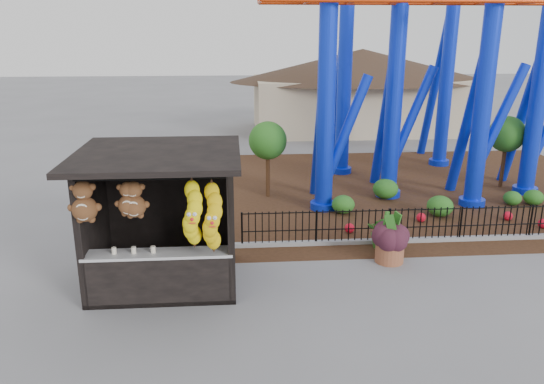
{
  "coord_description": "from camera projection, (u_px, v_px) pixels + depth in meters",
  "views": [
    {
      "loc": [
        -1.4,
        -10.2,
        5.59
      ],
      "look_at": [
        -0.51,
        1.5,
        2.0
      ],
      "focal_mm": 35.0,
      "sensor_mm": 36.0,
      "label": 1
    }
  ],
  "objects": [
    {
      "name": "ground",
      "position": [
        301.0,
        300.0,
        11.46
      ],
      "size": [
        120.0,
        120.0,
        0.0
      ],
      "primitive_type": "plane",
      "color": "slate",
      "rests_on": "ground"
    },
    {
      "name": "picket_fence",
      "position": [
        464.0,
        224.0,
        14.53
      ],
      "size": [
        12.2,
        0.06,
        1.0
      ],
      "primitive_type": null,
      "color": "black",
      "rests_on": "ground"
    },
    {
      "name": "planter_foliage",
      "position": [
        391.0,
        229.0,
        13.11
      ],
      "size": [
        0.7,
        0.7,
        0.64
      ],
      "primitive_type": "ellipsoid",
      "color": "#351521",
      "rests_on": "terracotta_planter"
    },
    {
      "name": "roller_coaster",
      "position": [
        424.0,
        4.0,
        17.79
      ],
      "size": [
        11.0,
        6.37,
        10.82
      ],
      "color": "#0C29D8",
      "rests_on": "ground"
    },
    {
      "name": "prize_booth",
      "position": [
        161.0,
        223.0,
        11.64
      ],
      "size": [
        3.5,
        3.4,
        3.12
      ],
      "color": "black",
      "rests_on": "ground"
    },
    {
      "name": "pavilion",
      "position": [
        362.0,
        77.0,
        30.07
      ],
      "size": [
        15.0,
        15.0,
        4.8
      ],
      "color": "#BFAD8C",
      "rests_on": "ground"
    },
    {
      "name": "terracotta_planter",
      "position": [
        390.0,
        251.0,
        13.29
      ],
      "size": [
        0.81,
        0.81,
        0.57
      ],
      "primitive_type": "cylinder",
      "rotation": [
        0.0,
        0.0,
        0.15
      ],
      "color": "brown",
      "rests_on": "ground"
    },
    {
      "name": "mulch_bed",
      "position": [
        381.0,
        190.0,
        19.38
      ],
      "size": [
        18.0,
        12.0,
        0.02
      ],
      "primitive_type": "cube",
      "color": "#331E11",
      "rests_on": "ground"
    },
    {
      "name": "curb",
      "position": [
        431.0,
        240.0,
        14.59
      ],
      "size": [
        18.0,
        0.18,
        0.12
      ],
      "primitive_type": "cube",
      "color": "gray",
      "rests_on": "ground"
    },
    {
      "name": "landscaping",
      "position": [
        425.0,
        199.0,
        17.28
      ],
      "size": [
        7.18,
        3.75,
        0.69
      ],
      "color": "#255D1B",
      "rests_on": "mulch_bed"
    },
    {
      "name": "potted_plant",
      "position": [
        383.0,
        231.0,
        14.08
      ],
      "size": [
        1.0,
        0.92,
        0.93
      ],
      "primitive_type": "imported",
      "rotation": [
        0.0,
        0.0,
        -0.26
      ],
      "color": "#29591A",
      "rests_on": "ground"
    }
  ]
}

